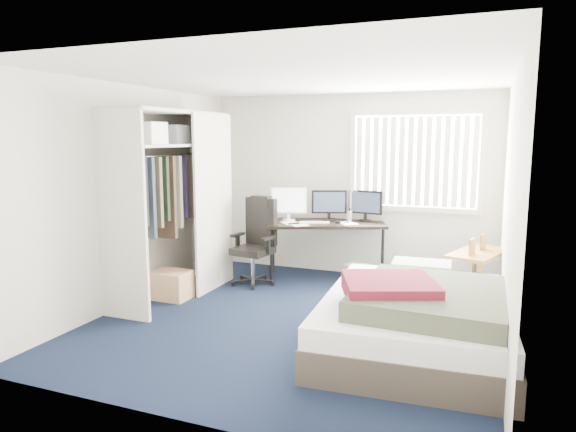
# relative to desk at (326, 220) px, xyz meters

# --- Properties ---
(ground) EXTENTS (4.20, 4.20, 0.00)m
(ground) POSITION_rel_desk_xyz_m (0.22, -1.75, -0.80)
(ground) COLOR black
(ground) RESTS_ON ground
(room_shell) EXTENTS (4.20, 4.20, 4.20)m
(room_shell) POSITION_rel_desk_xyz_m (0.22, -1.75, 0.71)
(room_shell) COLOR silver
(room_shell) RESTS_ON ground
(window_assembly) EXTENTS (1.72, 0.09, 1.32)m
(window_assembly) POSITION_rel_desk_xyz_m (1.12, 0.29, 0.80)
(window_assembly) COLOR white
(window_assembly) RESTS_ON ground
(closet) EXTENTS (0.64, 1.84, 2.22)m
(closet) POSITION_rel_desk_xyz_m (-1.45, -1.49, 0.55)
(closet) COLOR beige
(closet) RESTS_ON ground
(desk) EXTENTS (1.73, 1.25, 1.24)m
(desk) POSITION_rel_desk_xyz_m (0.00, 0.00, 0.00)
(desk) COLOR black
(desk) RESTS_ON ground
(office_chair) EXTENTS (0.62, 0.62, 1.15)m
(office_chair) POSITION_rel_desk_xyz_m (-0.77, -0.60, -0.36)
(office_chair) COLOR black
(office_chair) RESTS_ON ground
(footstool) EXTENTS (0.34, 0.30, 0.23)m
(footstool) POSITION_rel_desk_xyz_m (0.45, -0.01, -0.62)
(footstool) COLOR white
(footstool) RESTS_ON ground
(nightstand) EXTENTS (0.71, 0.99, 0.79)m
(nightstand) POSITION_rel_desk_xyz_m (1.97, -0.44, -0.26)
(nightstand) COLOR brown
(nightstand) RESTS_ON ground
(bed) EXTENTS (1.76, 2.27, 0.71)m
(bed) POSITION_rel_desk_xyz_m (1.49, -2.01, -0.50)
(bed) COLOR #3A312A
(bed) RESTS_ON ground
(pine_box) EXTENTS (0.45, 0.34, 0.34)m
(pine_box) POSITION_rel_desk_xyz_m (-1.43, -1.59, -0.63)
(pine_box) COLOR tan
(pine_box) RESTS_ON ground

